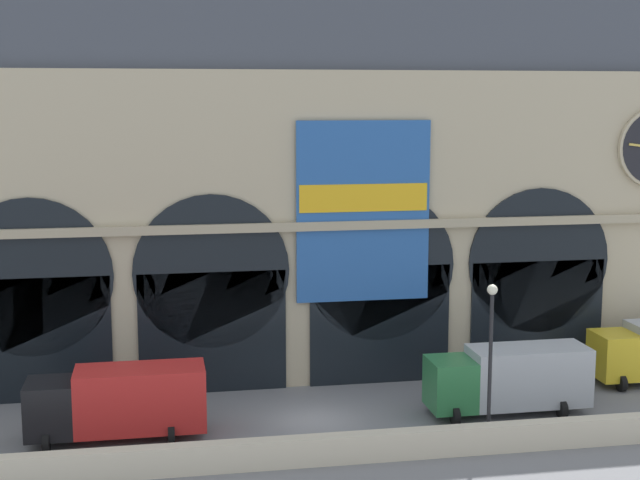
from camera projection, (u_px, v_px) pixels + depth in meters
ground_plane at (315, 420)px, 41.36m from camera, size 200.00×200.00×0.00m
quay_parapet_wall at (336, 449)px, 36.48m from camera, size 90.00×0.70×1.16m
station_building at (290, 191)px, 47.25m from camera, size 44.18×5.61×20.01m
box_truck_midwest at (119, 401)px, 38.84m from camera, size 7.50×2.91×3.12m
box_truck_mideast at (510, 378)px, 42.05m from camera, size 7.50×2.91×3.12m
street_lamp_quayside at (491, 343)px, 37.85m from camera, size 0.44×0.44×6.90m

